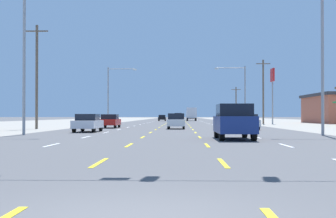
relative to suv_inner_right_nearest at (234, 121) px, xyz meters
name	(u,v)px	position (x,y,z in m)	size (l,w,h in m)	color
ground_plane	(177,124)	(-3.58, 46.18, -1.03)	(572.00, 572.00, 0.00)	#4C4C4F
lot_apron_left	(22,124)	(-28.33, 46.18, -1.02)	(28.00, 440.00, 0.01)	gray
lot_apron_right	(334,124)	(21.17, 46.18, -1.02)	(28.00, 440.00, 0.01)	gray
lane_markings	(178,121)	(-3.58, 84.68, -1.02)	(10.64, 227.60, 0.01)	white
suv_inner_right_nearest	(234,121)	(0.00, 0.00, 0.00)	(1.98, 4.90, 1.98)	navy
sedan_far_left_near	(88,123)	(-10.51, 10.99, -0.27)	(1.80, 4.50, 1.46)	silver
sedan_far_right_mid	(247,122)	(3.35, 17.45, -0.27)	(1.80, 4.50, 1.46)	white
hatchback_center_turn_midfar	(176,121)	(-3.42, 19.40, -0.24)	(1.72, 3.90, 1.54)	white
sedan_far_left_far	(110,121)	(-10.52, 22.69, -0.27)	(1.80, 4.50, 1.46)	red
hatchback_far_right_farther	(222,119)	(3.27, 42.75, -0.24)	(1.72, 3.90, 1.54)	silver
sedan_center_turn_farthest	(178,119)	(-3.42, 55.23, -0.27)	(1.80, 4.50, 1.46)	#4C196B
sedan_inner_left_distant_a	(162,118)	(-7.32, 83.49, -0.27)	(1.80, 4.50, 1.46)	black
box_truck_inner_right_distant_b	(191,113)	(-0.16, 87.67, 0.81)	(2.40, 7.20, 3.23)	white
suv_center_turn_distant_c	(178,117)	(-3.49, 93.86, 0.00)	(1.98, 4.90, 1.98)	white
pole_sign_right_row_2	(272,81)	(11.51, 45.95, 5.69)	(0.24, 2.26, 8.72)	gray
streetlight_left_row_0	(29,47)	(-13.40, 5.14, 4.99)	(3.69, 0.26, 10.58)	gray
streetlight_right_row_0	(317,50)	(6.22, 5.14, 4.76)	(3.78, 0.26, 10.10)	gray
streetlight_left_row_1	(111,91)	(-13.23, 41.47, 4.00)	(4.34, 0.26, 8.52)	gray
streetlight_right_row_1	(241,90)	(6.04, 41.47, 4.08)	(4.55, 0.26, 8.63)	gray
utility_pole_left_row_0	(37,75)	(-17.17, 18.69, 4.31)	(2.20, 0.26, 10.27)	brown
utility_pole_right_row_1	(263,91)	(9.71, 44.00, 4.10)	(2.20, 0.26, 9.86)	brown
utility_pole_right_row_2	(236,103)	(10.15, 81.14, 3.17)	(2.20, 0.26, 8.02)	brown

